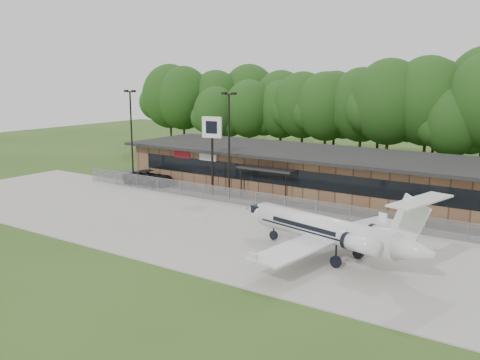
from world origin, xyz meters
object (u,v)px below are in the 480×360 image
Objects in this scene: terminal at (311,171)px; pole_sign at (212,136)px; suv at (149,178)px; business_jet at (331,232)px.

pole_sign is (-7.25, -7.14, 3.83)m from terminal.
pole_sign is at bearing -95.76° from suv.
business_jet is 28.56m from suv.
terminal is 2.68× the size of business_jet.
business_jet is 2.63× the size of suv.
suv is at bearing 170.85° from business_jet.
terminal is at bearing 133.29° from business_jet.
pole_sign reaches higher than suv.
terminal is at bearing -70.95° from suv.
terminal is at bearing 33.60° from pole_sign.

